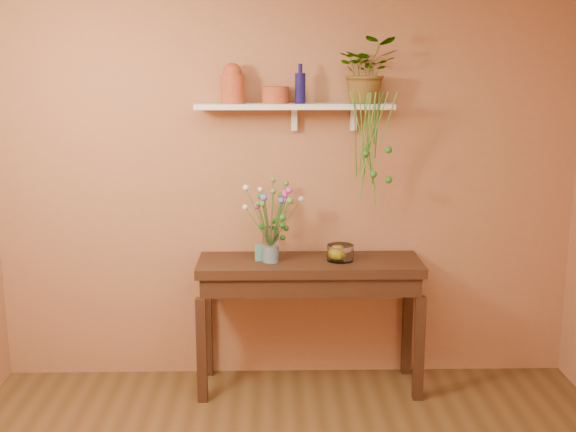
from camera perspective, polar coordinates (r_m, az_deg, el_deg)
room at (r=2.93m, az=0.65°, el=-4.37°), size 4.04×4.04×2.70m
sideboard at (r=4.77m, az=1.75°, el=-5.12°), size 1.49×0.48×0.91m
wall_shelf at (r=4.70m, az=0.66°, el=8.80°), size 1.30×0.24×0.19m
terracotta_jug at (r=4.68m, az=-4.50°, el=10.55°), size 0.16×0.16×0.26m
terracotta_pot at (r=4.70m, az=-1.02°, el=9.73°), size 0.20×0.20×0.11m
blue_bottle at (r=4.66m, az=1.00°, el=10.33°), size 0.09×0.09×0.26m
spider_plant at (r=4.71m, az=6.39°, el=11.59°), size 0.39×0.34×0.43m
plant_fronds at (r=4.59m, az=6.94°, el=5.27°), size 0.30×0.32×0.76m
glass_vase at (r=4.67m, az=-1.40°, el=-2.55°), size 0.11×0.11×0.23m
bouquet at (r=4.62m, az=-1.21°, el=0.81°), size 0.41×0.45×0.44m
glass_bowl at (r=4.73m, az=4.24°, el=-3.02°), size 0.18×0.18×0.11m
lemon at (r=4.73m, az=4.02°, el=-3.06°), size 0.08×0.08×0.08m
carton at (r=4.72m, az=-2.36°, el=-2.97°), size 0.06×0.05×0.11m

